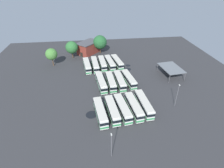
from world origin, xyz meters
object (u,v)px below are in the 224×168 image
object	(u,v)px
bus_row2_slot0	(117,62)
tree_east_edge	(51,54)
bus_row2_slot4	(87,66)
depot_building	(88,48)
bus_row2_slot3	(95,65)
tree_northeast	(100,42)
maintenance_shelter	(171,68)
lamp_post_mid_lot	(111,145)
lamp_post_far_corner	(177,95)
bus_row1_slot1	(120,81)
bus_row1_slot3	(101,82)
bus_row1_slot2	(111,82)
bus_row0_slot3	(112,110)
bus_row2_slot2	(102,63)
bus_row1_slot0	(129,79)
bus_row0_slot1	(134,106)
bus_row0_slot2	(123,108)
bus_row0_slot4	(100,112)
bus_row0_slot0	(144,104)
bus_row2_slot1	(110,63)
tree_west_edge	(72,47)

from	to	relation	value
bus_row2_slot0	tree_east_edge	world-z (taller)	tree_east_edge
bus_row2_slot4	tree_east_edge	bearing A→B (deg)	70.17
depot_building	bus_row2_slot4	bearing A→B (deg)	177.09
bus_row2_slot3	tree_northeast	xyz separation A→B (m)	(17.70, -3.60, 4.24)
maintenance_shelter	lamp_post_mid_lot	bearing A→B (deg)	140.35
lamp_post_far_corner	bus_row1_slot1	bearing A→B (deg)	46.47
bus_row1_slot3	tree_east_edge	bearing A→B (deg)	45.31
bus_row1_slot2	tree_northeast	distance (m)	33.49
bus_row0_slot3	bus_row2_slot2	size ratio (longest dim) A/B	0.98
bus_row1_slot2	bus_row2_slot0	distance (m)	17.70
bus_row1_slot0	lamp_post_mid_lot	distance (m)	33.57
bus_row1_slot3	tree_northeast	bearing A→B (deg)	-3.47
depot_building	tree_northeast	bearing A→B (deg)	-97.38
bus_row1_slot3	bus_row2_slot3	distance (m)	15.62
bus_row0_slot1	bus_row0_slot2	xyz separation A→B (m)	(-0.38, 3.61, 0.00)
bus_row2_slot0	bus_row2_slot2	xyz separation A→B (m)	(-0.66, 6.93, -0.00)
bus_row0_slot4	bus_row2_slot4	xyz separation A→B (m)	(31.91, 3.73, 0.00)
bus_row0_slot3	lamp_post_far_corner	distance (m)	21.07
bus_row0_slot4	bus_row1_slot3	size ratio (longest dim) A/B	0.95
bus_row2_slot0	maintenance_shelter	distance (m)	24.21
bus_row2_slot3	depot_building	bearing A→B (deg)	8.14
bus_row2_slot0	tree_northeast	bearing A→B (deg)	22.59
bus_row1_slot1	bus_row2_slot2	size ratio (longest dim) A/B	1.03
bus_row0_slot0	bus_row2_slot4	distance (m)	34.66
bus_row0_slot4	bus_row1_slot0	distance (m)	21.66
bus_row1_slot3	maintenance_shelter	xyz separation A→B (m)	(4.61, -29.46, 1.85)
lamp_post_far_corner	bus_row2_slot1	bearing A→B (deg)	29.52
bus_row0_slot0	bus_row0_slot2	bearing A→B (deg)	99.30
bus_row2_slot0	bus_row2_slot3	size ratio (longest dim) A/B	0.95
bus_row2_slot1	bus_row0_slot3	bearing A→B (deg)	174.61
bus_row0_slot4	maintenance_shelter	bearing A→B (deg)	-55.22
bus_row0_slot4	lamp_post_mid_lot	world-z (taller)	lamp_post_mid_lot
bus_row2_slot4	bus_row0_slot2	bearing A→B (deg)	-161.09
lamp_post_far_corner	bus_row0_slot2	bearing A→B (deg)	93.84
bus_row0_slot1	bus_row1_slot2	size ratio (longest dim) A/B	1.02
bus_row0_slot1	bus_row1_slot1	xyz separation A→B (m)	(15.85, 1.83, 0.00)
bus_row0_slot2	bus_row2_slot4	size ratio (longest dim) A/B	1.02
bus_row2_slot0	bus_row2_slot1	bearing A→B (deg)	97.26
depot_building	tree_east_edge	distance (m)	21.53
bus_row2_slot0	lamp_post_far_corner	world-z (taller)	lamp_post_far_corner
bus_row2_slot4	bus_row2_slot0	bearing A→B (deg)	-81.92
bus_row0_slot2	bus_row1_slot2	xyz separation A→B (m)	(15.98, 1.69, -0.00)
maintenance_shelter	tree_west_edge	size ratio (longest dim) A/B	1.35
bus_row2_slot3	bus_row2_slot1	bearing A→B (deg)	-81.36
bus_row0_slot0	bus_row0_slot2	distance (m)	7.16
bus_row0_slot1	maintenance_shelter	distance (m)	28.77
depot_building	tree_east_edge	xyz separation A→B (m)	(-13.32, 16.71, 2.61)
bus_row1_slot0	tree_east_edge	size ratio (longest dim) A/B	1.39
lamp_post_mid_lot	bus_row1_slot0	bearing A→B (deg)	-18.80
bus_row0_slot1	bus_row2_slot1	bearing A→B (deg)	6.62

